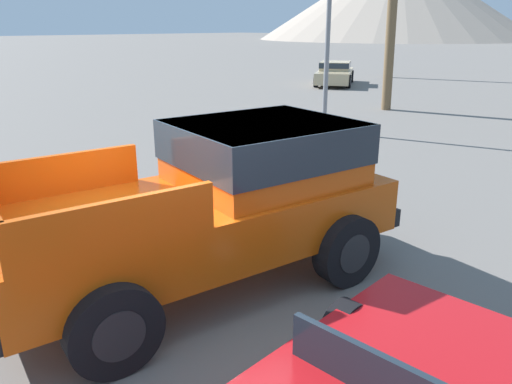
{
  "coord_description": "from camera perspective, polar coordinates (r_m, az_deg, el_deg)",
  "views": [
    {
      "loc": [
        4.28,
        -3.29,
        3.13
      ],
      "look_at": [
        -0.13,
        1.35,
        0.98
      ],
      "focal_mm": 35.0,
      "sensor_mm": 36.0,
      "label": 1
    }
  ],
  "objects": [
    {
      "name": "orange_pickup_truck",
      "position": [
        6.22,
        -3.76,
        -0.27
      ],
      "size": [
        3.11,
        5.38,
        1.97
      ],
      "rotation": [
        0.0,
        0.0,
        -0.2
      ],
      "color": "#CC4C0C",
      "rests_on": "ground_plane"
    },
    {
      "name": "parked_car_tan",
      "position": [
        28.51,
        8.99,
        13.3
      ],
      "size": [
        3.85,
        4.85,
        1.23
      ],
      "rotation": [
        0.0,
        0.0,
        3.67
      ],
      "color": "tan",
      "rests_on": "ground_plane"
    },
    {
      "name": "ground_plane",
      "position": [
        6.24,
        -7.87,
        -11.73
      ],
      "size": [
        320.0,
        320.0,
        0.0
      ],
      "primitive_type": "plane",
      "color": "slate"
    }
  ]
}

